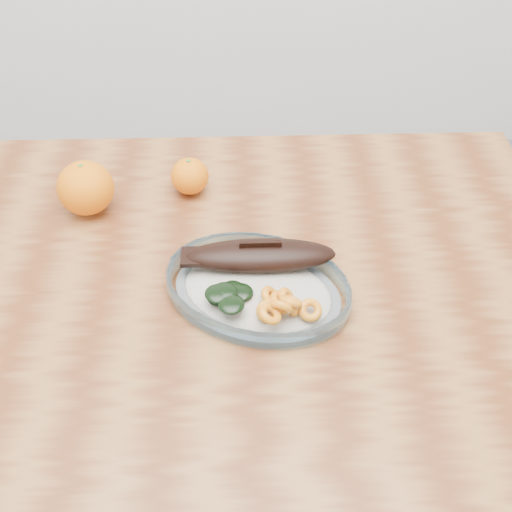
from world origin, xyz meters
name	(u,v)px	position (x,y,z in m)	size (l,w,h in m)	color
dining_table	(180,336)	(0.00, 0.00, 0.65)	(1.20, 0.80, 0.75)	brown
plated_meal	(257,285)	(0.12, -0.01, 0.77)	(0.62, 0.62, 0.08)	white
orange_left	(86,188)	(-0.15, 0.19, 0.80)	(0.09, 0.09, 0.09)	#FF6905
orange_right	(190,176)	(0.01, 0.23, 0.78)	(0.06, 0.06, 0.06)	#FF6905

